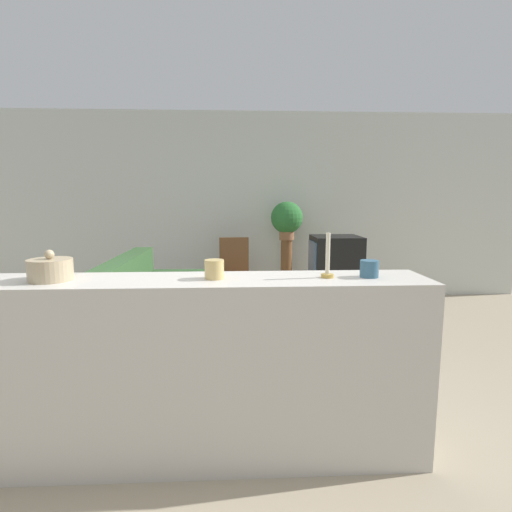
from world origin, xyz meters
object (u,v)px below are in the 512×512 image
couch (153,323)px  television (335,259)px  decorative_bowl (50,269)px  wooden_chair (234,271)px  potted_plant (287,219)px

couch → television: 2.20m
television → decorative_bowl: bearing=-131.5°
television → wooden_chair: bearing=150.8°
couch → wooden_chair: wooden_chair is taller
television → potted_plant: potted_plant is taller
potted_plant → decorative_bowl: 3.77m
couch → decorative_bowl: (-0.20, -1.53, 0.79)m
potted_plant → decorative_bowl: bearing=-116.7°
couch → potted_plant: bearing=51.0°
wooden_chair → decorative_bowl: size_ratio=4.20×
couch → television: bearing=25.0°
couch → wooden_chair: size_ratio=2.09×
couch → potted_plant: (1.49, 1.84, 0.88)m
couch → wooden_chair: (0.76, 1.58, 0.20)m
decorative_bowl → television: bearing=48.5°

